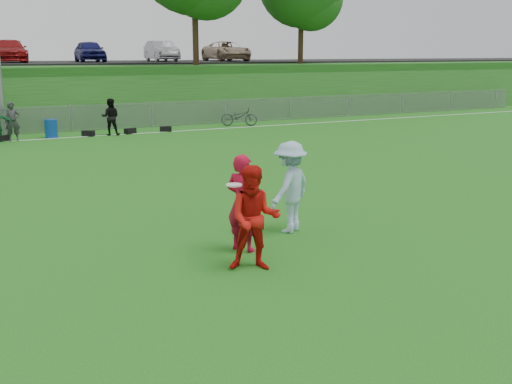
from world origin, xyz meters
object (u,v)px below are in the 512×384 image
frisbee (234,185)px  bicycle (239,116)px  player_red_left (243,203)px  recycling_bin (51,129)px  player_blue (290,187)px  player_red_center (255,218)px

frisbee → bicycle: bearing=66.4°
player_red_left → frisbee: size_ratio=6.39×
player_red_left → recycling_bin: player_red_left is taller
recycling_bin → player_blue: bearing=-79.1°
player_red_left → player_red_center: bearing=134.5°
player_blue → frisbee: 1.99m
player_red_left → bicycle: size_ratio=1.01×
bicycle → frisbee: bearing=-176.0°
player_blue → frisbee: player_blue is taller
player_red_center → bicycle: 20.34m
player_red_left → frisbee: (-0.29, -0.28, 0.44)m
frisbee → recycling_bin: 17.78m
player_blue → player_red_center: bearing=14.6°
player_red_left → player_red_center: player_red_left is taller
player_red_left → player_blue: bearing=-97.7°
frisbee → recycling_bin: size_ratio=0.36×
player_blue → bicycle: size_ratio=1.04×
player_red_left → player_blue: 1.56m
player_red_center → frisbee: (-0.08, 0.74, 0.45)m
player_red_center → recycling_bin: (-1.60, 18.42, -0.53)m
player_red_center → player_blue: 2.34m
player_red_left → player_red_center: size_ratio=1.01×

